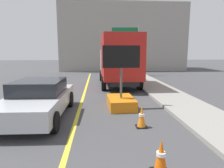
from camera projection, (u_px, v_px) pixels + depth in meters
lane_center_stripe at (64, 159)px, 4.62m from camera, size 0.14×36.00×0.01m
arrow_board_trailer at (121, 97)px, 8.80m from camera, size 1.60×1.85×2.70m
box_truck at (119, 59)px, 14.29m from camera, size 2.65×6.79×3.52m
pickup_car at (38, 99)px, 7.50m from camera, size 2.18×4.54×1.38m
highway_guide_sign at (131, 42)px, 20.19m from camera, size 2.79×0.27×5.00m
far_building_block at (121, 39)px, 27.28m from camera, size 15.87×6.46×8.35m
traffic_cone_near_sign at (161, 157)px, 4.04m from camera, size 0.36×0.36×0.72m
traffic_cone_mid_lane at (142, 117)px, 6.52m from camera, size 0.36×0.36×0.72m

